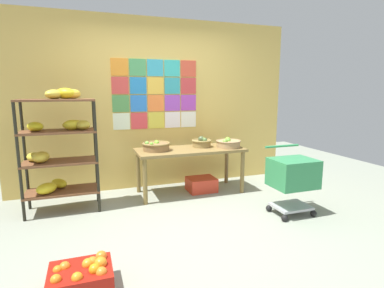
{
  "coord_description": "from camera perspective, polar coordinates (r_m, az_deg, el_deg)",
  "views": [
    {
      "loc": [
        -1.07,
        -3.09,
        1.52
      ],
      "look_at": [
        0.25,
        0.66,
        0.83
      ],
      "focal_mm": 28.51,
      "sensor_mm": 36.0,
      "label": 1
    }
  ],
  "objects": [
    {
      "name": "ground",
      "position": [
        3.61,
        -0.26,
        -15.03
      ],
      "size": [
        9.24,
        9.24,
        0.0
      ],
      "primitive_type": "plane",
      "color": "gray"
    },
    {
      "name": "back_wall_with_art",
      "position": [
        4.86,
        -6.7,
        7.38
      ],
      "size": [
        4.46,
        0.07,
        2.62
      ],
      "color": "#DAB557",
      "rests_on": "ground"
    },
    {
      "name": "banana_shelf_unit",
      "position": [
        4.15,
        -23.65,
        0.71
      ],
      "size": [
        0.89,
        0.51,
        1.56
      ],
      "color": "black",
      "rests_on": "ground"
    },
    {
      "name": "display_table",
      "position": [
        4.54,
        -0.35,
        -1.87
      ],
      "size": [
        1.59,
        0.66,
        0.68
      ],
      "color": "olive",
      "rests_on": "ground"
    },
    {
      "name": "fruit_basket_back_right",
      "position": [
        4.65,
        1.85,
        0.31
      ],
      "size": [
        0.3,
        0.3,
        0.17
      ],
      "color": "olive",
      "rests_on": "display_table"
    },
    {
      "name": "fruit_basket_back_left",
      "position": [
        4.64,
        6.78,
        0.14
      ],
      "size": [
        0.38,
        0.38,
        0.15
      ],
      "color": "tan",
      "rests_on": "display_table"
    },
    {
      "name": "fruit_basket_centre",
      "position": [
        4.39,
        -6.72,
        -0.38
      ],
      "size": [
        0.4,
        0.4,
        0.14
      ],
      "color": "olive",
      "rests_on": "display_table"
    },
    {
      "name": "produce_crate_under_table",
      "position": [
        4.73,
        1.77,
        -7.55
      ],
      "size": [
        0.42,
        0.35,
        0.21
      ],
      "primitive_type": "cube",
      "color": "red",
      "rests_on": "ground"
    },
    {
      "name": "orange_crate_foreground",
      "position": [
        2.68,
        -19.88,
        -22.53
      ],
      "size": [
        0.47,
        0.38,
        0.25
      ],
      "color": "#AA180F",
      "rests_on": "ground"
    },
    {
      "name": "shopping_cart",
      "position": [
        3.95,
        18.32,
        -5.63
      ],
      "size": [
        0.52,
        0.47,
        0.84
      ],
      "rotation": [
        0.0,
        0.0,
        -0.05
      ],
      "color": "black",
      "rests_on": "ground"
    }
  ]
}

